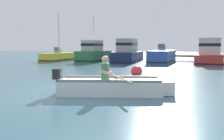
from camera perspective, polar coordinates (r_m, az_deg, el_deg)
ground_plane at (r=8.32m, az=-7.98°, el=-4.85°), size 120.00×120.00×0.00m
rowboat_with_person at (r=7.76m, az=0.11°, el=-3.66°), size 3.69×1.88×1.19m
moored_boat_yellow at (r=25.81m, az=-11.75°, el=2.92°), size 1.61×5.29×4.63m
moored_boat_green at (r=24.04m, az=-4.14°, el=3.76°), size 2.00×4.91×4.16m
moored_boat_navy at (r=23.62m, az=3.67°, el=3.79°), size 2.23×6.75×2.17m
moored_boat_blue at (r=22.76m, az=11.36°, el=2.94°), size 2.00×5.57×1.67m
moored_boat_red at (r=22.51m, az=21.36°, el=3.30°), size 2.60×5.53×2.15m
mooring_buoy at (r=12.08m, az=5.58°, el=-0.31°), size 0.55×0.55×0.55m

